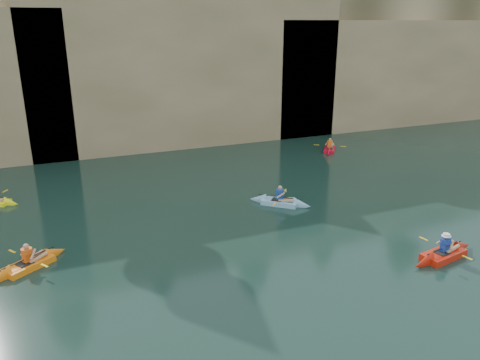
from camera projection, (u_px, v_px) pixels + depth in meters
name	position (u px, v px, depth m)	size (l,w,h in m)	color
ground	(328.00, 293.00, 16.91)	(160.00, 160.00, 0.00)	black
cliff	(147.00, 61.00, 41.26)	(70.00, 16.00, 12.00)	tan
cliff_slab_center	(193.00, 72.00, 35.60)	(24.00, 2.40, 11.40)	tan
cliff_slab_east	(402.00, 72.00, 43.05)	(26.00, 2.40, 9.84)	tan
sea_cave_center	(119.00, 133.00, 34.18)	(3.50, 1.00, 3.20)	black
sea_cave_east	(289.00, 111.00, 39.01)	(5.00, 1.00, 4.50)	black
main_kayaker	(444.00, 254.00, 19.39)	(3.72, 2.43, 1.35)	red
kayaker_orange	(29.00, 264.00, 18.61)	(3.28, 2.59, 1.31)	orange
kayaker_ltblue_near	(280.00, 202.00, 25.05)	(3.05, 2.87, 1.34)	#80B2D7
kayaker_red_far	(330.00, 149.00, 35.50)	(2.59, 3.12, 1.23)	red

